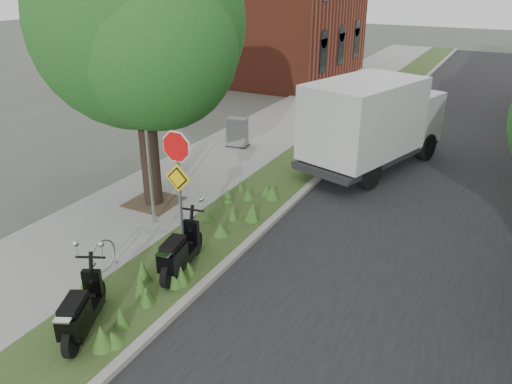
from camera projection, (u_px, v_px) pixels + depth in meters
ground at (223, 294)px, 10.46m from camera, size 120.00×120.00×0.00m
sidewalk_near at (260, 136)px, 20.34m from camera, size 3.50×60.00×0.12m
verge at (323, 146)px, 19.18m from camera, size 2.00×60.00×0.12m
kerb_near at (349, 150)px, 18.76m from camera, size 0.20×60.00×0.13m
road at (446, 167)px, 17.30m from camera, size 7.00×60.00×0.01m
street_tree_main at (138, 32)px, 12.56m from camera, size 6.21×5.54×7.66m
bare_post at (148, 151)px, 12.42m from camera, size 0.08×0.08×4.00m
bike_hoop at (103, 256)px, 10.92m from camera, size 0.06×0.78×0.77m
sign_assembly at (178, 171)px, 10.59m from camera, size 0.94×0.08×3.22m
brick_building at (273, 7)px, 30.61m from camera, size 9.40×10.40×8.30m
scooter_near at (80, 317)px, 8.90m from camera, size 0.97×1.79×0.92m
scooter_far at (178, 257)px, 10.75m from camera, size 0.63×1.94×0.93m
box_truck at (373, 120)px, 16.55m from camera, size 3.81×6.17×2.62m
utility_cabinet at (237, 133)px, 18.79m from camera, size 0.90×0.67×1.09m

